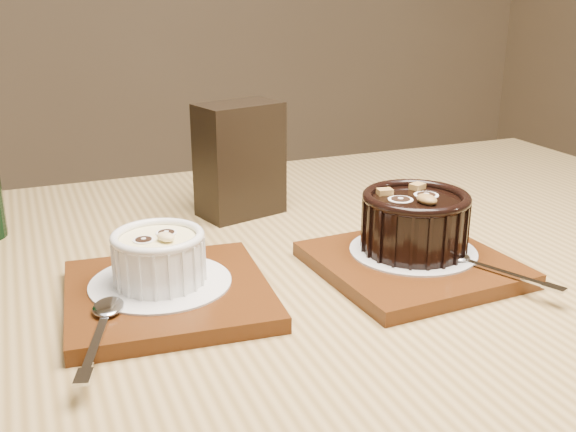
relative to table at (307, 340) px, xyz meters
name	(u,v)px	position (x,y,z in m)	size (l,w,h in m)	color
table	(307,340)	(0.00, 0.00, 0.00)	(1.21, 0.82, 0.75)	olive
tray_left	(168,295)	(-0.15, -0.03, 0.10)	(0.18, 0.18, 0.01)	#52280D
doily_left	(161,282)	(-0.16, -0.02, 0.11)	(0.13, 0.13, 0.00)	silver
ramekin_white	(159,255)	(-0.16, -0.02, 0.13)	(0.08, 0.08, 0.05)	white
spoon_left	(101,327)	(-0.22, -0.09, 0.11)	(0.03, 0.13, 0.01)	silver
tray_right	(412,264)	(0.09, -0.06, 0.10)	(0.18, 0.18, 0.01)	#52280D
doily_right	(413,251)	(0.10, -0.05, 0.11)	(0.13, 0.13, 0.00)	silver
ramekin_dark	(415,219)	(0.10, -0.05, 0.14)	(0.11, 0.11, 0.06)	black
spoon_right	(484,265)	(0.14, -0.11, 0.11)	(0.03, 0.13, 0.01)	silver
condiment_stand	(240,160)	(-0.01, 0.18, 0.16)	(0.10, 0.06, 0.14)	black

